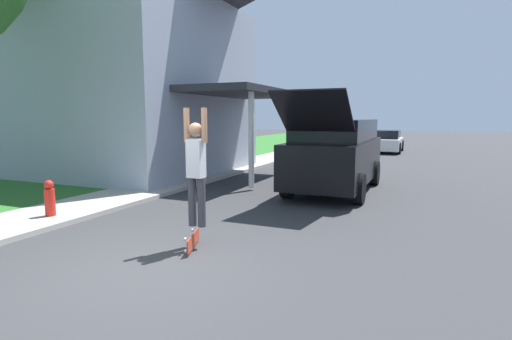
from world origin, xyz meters
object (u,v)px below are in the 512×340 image
at_px(skateboarder, 196,166).
at_px(fire_hydrant, 50,199).
at_px(suv_parked, 336,153).
at_px(skateboard, 193,240).
at_px(car_down_street, 386,141).

height_order(skateboarder, fire_hydrant, skateboarder).
distance_m(suv_parked, fire_hydrant, 7.20).
bearing_deg(skateboarder, fire_hydrant, 175.97).
bearing_deg(skateboard, fire_hydrant, 174.31).
bearing_deg(suv_parked, skateboarder, -99.42).
xyz_separation_m(car_down_street, skateboarder, (-1.00, -19.69, 0.68)).
bearing_deg(skateboarder, suv_parked, 80.58).
relative_size(suv_parked, car_down_street, 1.34).
bearing_deg(car_down_street, suv_parked, -90.15).
bearing_deg(skateboarder, car_down_street, 87.10).
xyz_separation_m(suv_parked, skateboarder, (-0.96, -5.79, 0.23)).
relative_size(suv_parked, skateboarder, 2.94).
bearing_deg(car_down_street, skateboard, -92.94).
distance_m(suv_parked, skateboarder, 5.87).
xyz_separation_m(car_down_street, skateboard, (-1.02, -19.79, -0.49)).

